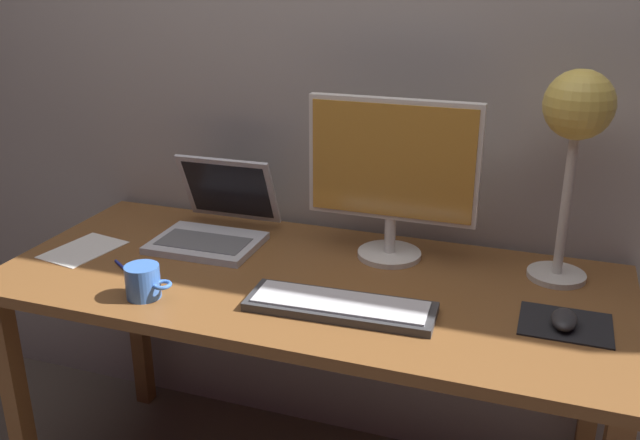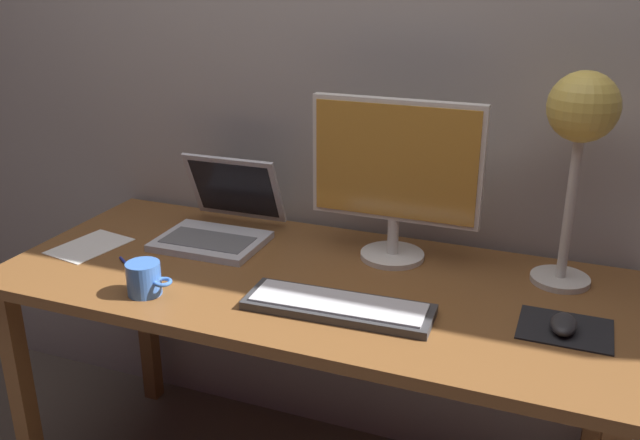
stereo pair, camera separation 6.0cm
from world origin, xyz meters
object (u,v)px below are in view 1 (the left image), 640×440
Objects in this scene: desk_lamp at (577,121)px; coffee_mug at (144,282)px; monitor at (392,170)px; keyboard_main at (340,306)px; pen at (126,270)px; laptop at (217,217)px; mouse at (564,319)px.

desk_lamp is 1.10m from coffee_mug.
desk_lamp is at bearing 1.49° from monitor.
keyboard_main reaches higher than pen.
keyboard_main is 3.18× the size of pen.
laptop reaches higher than mouse.
monitor reaches higher than laptop.
desk_lamp reaches higher than pen.
laptop reaches higher than coffee_mug.
keyboard_main is 0.48m from coffee_mug.
keyboard_main is 0.57m from laptop.
pen is (-0.12, -0.29, -0.06)m from laptop.
mouse is at bearing 3.52° from pen.
coffee_mug is 0.84× the size of pen.
laptop is 2.73× the size of coffee_mug.
coffee_mug is (0.01, -0.40, -0.02)m from laptop.
coffee_mug is at bearing -88.72° from laptop.
pen is (-0.13, 0.11, -0.04)m from coffee_mug.
laptop is 1.01m from desk_lamp.
laptop is 0.40m from coffee_mug.
monitor is 0.57m from mouse.
coffee_mug reaches higher than mouse.
keyboard_main is 3.77× the size of coffee_mug.
keyboard_main is 0.71m from desk_lamp.
coffee_mug reaches higher than keyboard_main.
coffee_mug is (-0.50, -0.43, -0.21)m from monitor.
desk_lamp is at bearing 94.72° from mouse.
laptop is at bearing 146.67° from keyboard_main.
desk_lamp is at bearing 17.16° from pen.
laptop reaches higher than keyboard_main.
pen is at bearing -112.33° from laptop.
mouse is (0.97, -0.23, -0.04)m from laptop.
desk_lamp is 1.18m from pen.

